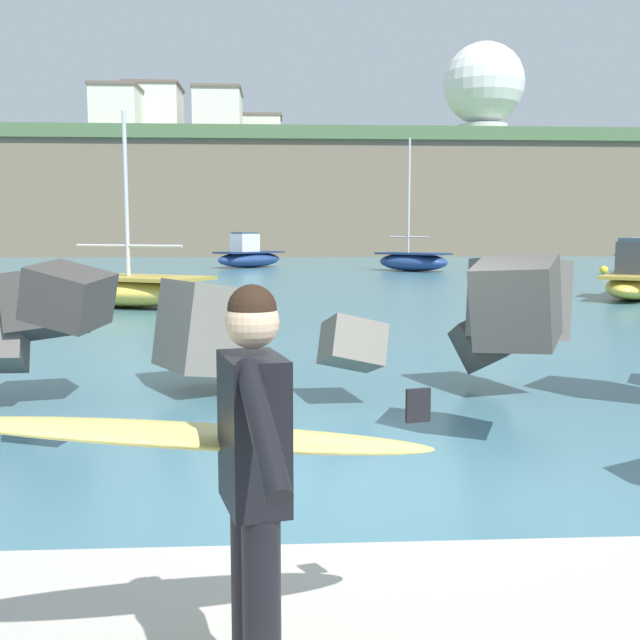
# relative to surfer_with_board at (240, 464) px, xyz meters

# --- Properties ---
(ground_plane) EXTENTS (400.00, 400.00, 0.00)m
(ground_plane) POSITION_rel_surfer_with_board_xyz_m (1.02, 3.38, -1.28)
(ground_plane) COLOR #42707F
(breakwater_jetty) EXTENTS (31.22, 6.75, 2.72)m
(breakwater_jetty) POSITION_rel_surfer_with_board_xyz_m (1.68, 5.17, -0.09)
(breakwater_jetty) COLOR #4C4944
(breakwater_jetty) RESTS_ON ground
(surfer_with_board) EXTENTS (2.12, 1.36, 1.78)m
(surfer_with_board) POSITION_rel_surfer_with_board_xyz_m (0.00, 0.00, 0.00)
(surfer_with_board) COLOR black
(surfer_with_board) RESTS_ON walkway_path
(boat_near_left) EXTENTS (4.66, 5.65, 2.03)m
(boat_near_left) POSITION_rel_surfer_with_board_xyz_m (12.15, 21.14, -0.64)
(boat_near_left) COLOR #EAC64C
(boat_near_left) RESTS_ON ground
(boat_near_centre) EXTENTS (4.86, 4.76, 2.22)m
(boat_near_centre) POSITION_rel_surfer_with_board_xyz_m (-1.76, 43.66, -0.57)
(boat_near_centre) COLOR navy
(boat_near_centre) RESTS_ON ground
(boat_mid_left) EXTENTS (4.64, 4.56, 7.47)m
(boat_mid_left) POSITION_rel_surfer_with_board_xyz_m (7.75, 38.70, -0.69)
(boat_mid_left) COLOR navy
(boat_mid_left) RESTS_ON ground
(boat_mid_centre) EXTENTS (6.67, 4.84, 5.71)m
(boat_mid_centre) POSITION_rel_surfer_with_board_xyz_m (-4.74, 19.44, -0.77)
(boat_mid_centre) COLOR #EAC64C
(boat_mid_centre) RESTS_ON ground
(mooring_buoy_outer) EXTENTS (0.44, 0.44, 0.44)m
(mooring_buoy_outer) POSITION_rel_surfer_with_board_xyz_m (17.35, 35.23, -1.06)
(mooring_buoy_outer) COLOR yellow
(mooring_buoy_outer) RESTS_ON ground
(headland_bluff) EXTENTS (85.79, 36.23, 11.57)m
(headland_bluff) POSITION_rel_surfer_with_board_xyz_m (-6.61, 81.07, 4.53)
(headland_bluff) COLOR #756651
(headland_bluff) RESTS_ON ground
(radar_dome) EXTENTS (8.61, 8.61, 10.73)m
(radar_dome) POSITION_rel_surfer_with_board_xyz_m (22.13, 77.09, 16.26)
(radar_dome) COLOR silver
(radar_dome) RESTS_ON headland_bluff
(station_building_west) EXTENTS (5.93, 6.25, 6.38)m
(station_building_west) POSITION_rel_surfer_with_board_xyz_m (-13.27, 79.62, 13.49)
(station_building_west) COLOR silver
(station_building_west) RESTS_ON headland_bluff
(station_building_central) EXTENTS (4.77, 6.59, 5.23)m
(station_building_central) POSITION_rel_surfer_with_board_xyz_m (-16.13, 74.87, 12.92)
(station_building_central) COLOR silver
(station_building_central) RESTS_ON headland_bluff
(station_building_east) EXTENTS (5.11, 6.59, 5.72)m
(station_building_east) POSITION_rel_surfer_with_board_xyz_m (-6.27, 78.16, 13.16)
(station_building_east) COLOR silver
(station_building_east) RESTS_ON headland_bluff
(station_building_annex) EXTENTS (8.30, 4.99, 4.39)m
(station_building_annex) POSITION_rel_surfer_with_board_xyz_m (-3.57, 86.91, 12.50)
(station_building_annex) COLOR silver
(station_building_annex) RESTS_ON headland_bluff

